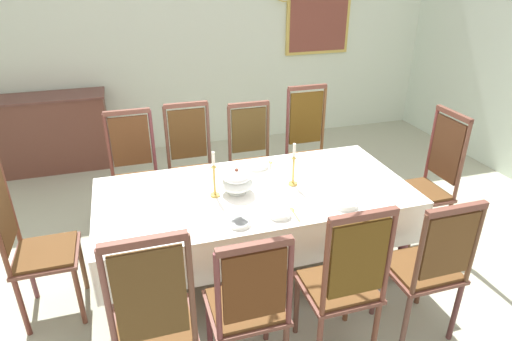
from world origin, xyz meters
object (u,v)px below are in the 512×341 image
spoon_secondary (270,163)px  framed_painting (319,10)px  chair_head_east (429,180)px  bowl_near_right (257,164)px  spoon_primary (293,211)px  chair_south_d (428,266)px  soup_tureen (237,181)px  chair_south_c (344,282)px  candlestick_west (214,179)px  bowl_far_left (346,204)px  chair_north_c (253,158)px  chair_north_b (192,164)px  chair_north_d (309,147)px  chair_head_west (31,241)px  sideboard (46,133)px  bowl_near_left (280,214)px  chair_south_a (154,320)px  candlestick_east (293,169)px  chair_south_b (248,305)px  dining_table (255,199)px  bowl_far_right (240,223)px

spoon_secondary → framed_painting: 3.03m
chair_head_east → bowl_near_right: chair_head_east is taller
framed_painting → spoon_primary: bearing=-116.3°
chair_south_d → soup_tureen: (-1.00, 0.95, 0.29)m
chair_south_c → spoon_primary: (-0.11, 0.58, 0.17)m
soup_tureen → candlestick_west: size_ratio=0.69×
soup_tureen → bowl_far_left: (0.68, -0.42, -0.07)m
chair_north_c → soup_tureen: (-0.40, -0.95, 0.28)m
chair_north_b → bowl_near_right: size_ratio=6.28×
chair_north_d → candlestick_west: chair_north_d is taller
chair_north_d → bowl_far_left: size_ratio=7.46×
chair_north_c → soup_tureen: bearing=66.9°
chair_south_d → spoon_primary: bearing=140.9°
chair_south_d → chair_head_west: size_ratio=0.87×
sideboard → bowl_near_left: bearing=121.5°
chair_south_a → bowl_near_left: bearing=31.6°
chair_south_c → candlestick_east: (0.04, 0.95, 0.31)m
chair_south_b → chair_north_d: 2.25m
dining_table → bowl_near_right: size_ratio=12.62×
candlestick_west → bowl_near_left: size_ratio=2.32×
chair_south_d → sideboard: size_ratio=0.75×
chair_south_a → chair_north_b: bearing=74.8°
chair_north_c → spoon_primary: 1.34m
chair_head_east → bowl_near_right: (-1.44, 0.38, 0.17)m
bowl_far_left → framed_painting: 3.62m
dining_table → chair_north_d: size_ratio=1.90×
dining_table → candlestick_east: bearing=0.0°
chair_north_b → dining_table: bearing=109.0°
chair_south_b → bowl_far_left: size_ratio=6.60×
bowl_far_left → sideboard: (-2.33, 3.03, -0.33)m
bowl_near_left → framed_painting: framed_painting is taller
chair_head_west → sideboard: 2.62m
dining_table → candlestick_east: size_ratio=6.81×
chair_north_d → bowl_far_left: chair_north_d is taller
chair_south_b → bowl_far_right: (0.09, 0.52, 0.21)m
chair_head_west → bowl_far_right: (1.34, -0.43, 0.15)m
chair_north_c → bowl_far_left: bearing=101.2°
framed_painting → chair_south_b: bearing=-118.7°
chair_north_b → chair_south_d: (1.19, -1.90, -0.02)m
chair_south_a → chair_head_east: (2.42, 0.96, 0.00)m
chair_head_east → bowl_near_right: size_ratio=6.60×
chair_head_east → spoon_secondary: 1.38m
candlestick_east → chair_head_east: bearing=0.0°
chair_head_east → chair_north_b: bearing=63.3°
chair_south_b → soup_tureen: 1.01m
chair_head_east → chair_head_west: bearing=90.0°
candlestick_west → sideboard: bearing=119.6°
bowl_far_left → chair_head_east: bearing=22.0°
chair_south_b → bowl_far_right: size_ratio=7.59×
chair_south_b → spoon_secondary: size_ratio=6.20×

